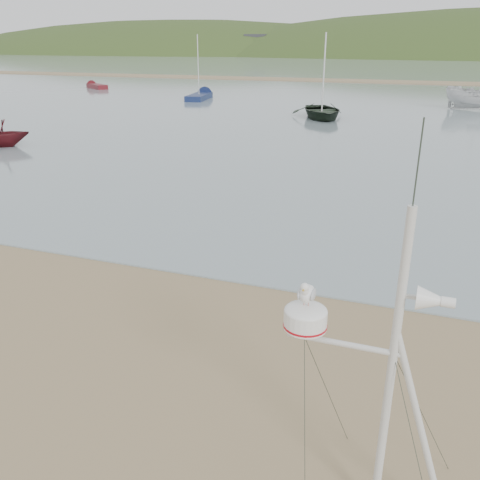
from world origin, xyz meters
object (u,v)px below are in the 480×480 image
(boat_dark, at_px, (323,81))
(mast_rig, at_px, (377,436))
(dinghy_red_far, at_px, (94,86))
(sailboat_blue_near, at_px, (203,95))

(boat_dark, bearing_deg, mast_rig, -100.77)
(mast_rig, distance_m, dinghy_red_far, 62.26)
(dinghy_red_far, bearing_deg, sailboat_blue_near, -19.68)
(mast_rig, distance_m, sailboat_blue_near, 47.87)
(dinghy_red_far, xyz_separation_m, sailboat_blue_near, (17.15, -6.14, 0.01))
(boat_dark, bearing_deg, sailboat_blue_near, 119.99)
(boat_dark, xyz_separation_m, sailboat_blue_near, (-13.97, 10.43, -2.34))
(mast_rig, relative_size, boat_dark, 0.89)
(boat_dark, distance_m, dinghy_red_far, 35.34)
(boat_dark, height_order, dinghy_red_far, boat_dark)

